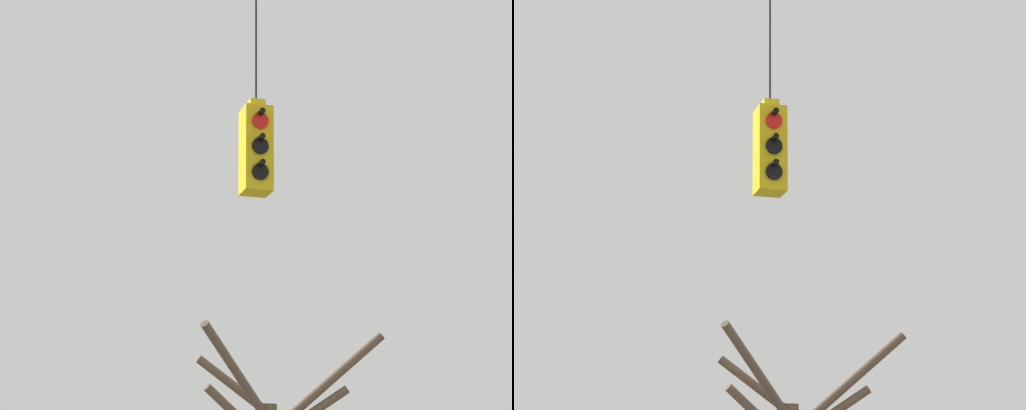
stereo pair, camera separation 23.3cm
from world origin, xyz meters
TOP-DOWN VIEW (x-y plane):
  - traffic_light_near_right_pole at (-1.00, -0.37)m, footprint 0.34×0.58m

SIDE VIEW (x-z plane):
  - traffic_light_near_right_pole at x=-1.00m, z-range 3.55..6.89m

